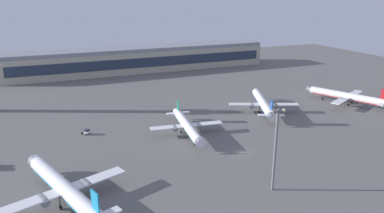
{
  "coord_description": "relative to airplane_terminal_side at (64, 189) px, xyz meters",
  "views": [
    {
      "loc": [
        -58.73,
        -97.1,
        52.01
      ],
      "look_at": [
        -0.47,
        42.78,
        4.0
      ],
      "focal_mm": 33.77,
      "sensor_mm": 36.0,
      "label": 1
    }
  ],
  "objects": [
    {
      "name": "ground_plane",
      "position": [
        57.52,
        9.26,
        -4.14
      ],
      "size": [
        416.0,
        416.0,
        0.0
      ],
      "primitive_type": "plane",
      "color": "#605E5B"
    },
    {
      "name": "terminal_building",
      "position": [
        61.81,
        153.38,
        3.95
      ],
      "size": [
        177.03,
        22.4,
        16.4
      ],
      "color": "#B2AD99",
      "rests_on": "ground"
    },
    {
      "name": "airplane_terminal_side",
      "position": [
        0.0,
        0.0,
        0.0
      ],
      "size": [
        32.6,
        41.42,
        10.96
      ],
      "rotation": [
        0.0,
        0.0,
        0.34
      ],
      "color": "white",
      "rests_on": "ground"
    },
    {
      "name": "airplane_far_stand",
      "position": [
        46.59,
        31.9,
        -0.63
      ],
      "size": [
        28.28,
        36.23,
        9.3
      ],
      "rotation": [
        0.0,
        0.0,
        3.02
      ],
      "color": "white",
      "rests_on": "ground"
    },
    {
      "name": "airplane_near_gate",
      "position": [
        132.63,
        38.32,
        -0.23
      ],
      "size": [
        30.08,
        38.07,
        10.36
      ],
      "rotation": [
        0.0,
        0.0,
        0.43
      ],
      "color": "silver",
      "rests_on": "ground"
    },
    {
      "name": "airplane_taxiway_distant",
      "position": [
        88.59,
        43.56,
        -0.24
      ],
      "size": [
        30.29,
        38.38,
        10.33
      ],
      "rotation": [
        0.0,
        0.0,
        -0.4
      ],
      "color": "silver",
      "rests_on": "ground"
    },
    {
      "name": "pushback_tug",
      "position": [
        11.0,
        46.47,
        -3.08
      ],
      "size": [
        3.41,
        3.48,
        2.05
      ],
      "rotation": [
        0.0,
        0.0,
        3.89
      ],
      "color": "white",
      "rests_on": "ground"
    },
    {
      "name": "apron_light_west",
      "position": [
        53.07,
        -15.11,
        9.39
      ],
      "size": [
        4.8,
        0.9,
        23.46
      ],
      "color": "slate",
      "rests_on": "ground"
    }
  ]
}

